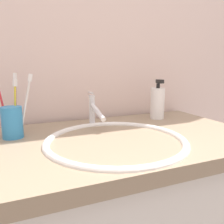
{
  "coord_description": "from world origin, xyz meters",
  "views": [
    {
      "loc": [
        -0.32,
        -0.71,
        1.07
      ],
      "look_at": [
        -0.03,
        -0.02,
        0.92
      ],
      "focal_mm": 38.0,
      "sensor_mm": 36.0,
      "label": 1
    }
  ],
  "objects": [
    {
      "name": "faucet",
      "position": [
        -0.03,
        0.16,
        0.89
      ],
      "size": [
        0.02,
        0.17,
        0.13
      ],
      "color": "silver",
      "rests_on": "sink_basin"
    },
    {
      "name": "sink_basin",
      "position": [
        -0.03,
        -0.05,
        0.79
      ],
      "size": [
        0.46,
        0.46,
        0.12
      ],
      "color": "white",
      "rests_on": "vanity_counter"
    },
    {
      "name": "toothbrush_cup",
      "position": [
        -0.33,
        0.12,
        0.88
      ],
      "size": [
        0.07,
        0.07,
        0.1
      ],
      "primitive_type": "cylinder",
      "color": "#338CCC",
      "rests_on": "vanity_counter"
    },
    {
      "name": "toothbrush_white",
      "position": [
        -0.28,
        0.11,
        0.95
      ],
      "size": [
        0.06,
        0.02,
        0.21
      ],
      "color": "white",
      "rests_on": "toothbrush_cup"
    },
    {
      "name": "tiled_wall_back",
      "position": [
        0.0,
        0.33,
        1.2
      ],
      "size": [
        2.17,
        0.04,
        2.4
      ],
      "primitive_type": "cube",
      "color": "beige",
      "rests_on": "ground"
    },
    {
      "name": "soap_dispenser",
      "position": [
        0.28,
        0.18,
        0.9
      ],
      "size": [
        0.06,
        0.06,
        0.18
      ],
      "color": "white",
      "rests_on": "vanity_counter"
    },
    {
      "name": "toothbrush_red",
      "position": [
        -0.35,
        0.15,
        0.94
      ],
      "size": [
        0.04,
        0.03,
        0.19
      ],
      "color": "red",
      "rests_on": "toothbrush_cup"
    },
    {
      "name": "toothbrush_yellow",
      "position": [
        -0.31,
        0.14,
        0.94
      ],
      "size": [
        0.02,
        0.02,
        0.19
      ],
      "color": "yellow",
      "rests_on": "toothbrush_cup"
    },
    {
      "name": "toothbrush_purple",
      "position": [
        -0.31,
        0.14,
        0.95
      ],
      "size": [
        0.02,
        0.04,
        0.21
      ],
      "color": "purple",
      "rests_on": "toothbrush_cup"
    }
  ]
}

